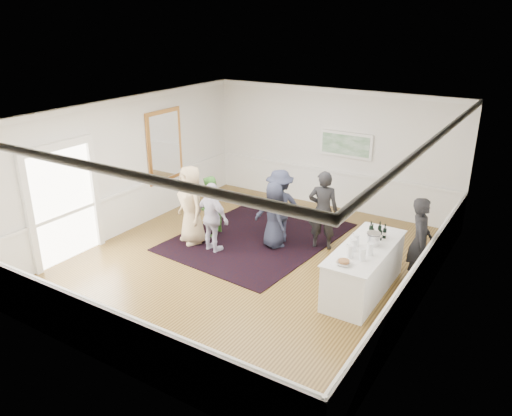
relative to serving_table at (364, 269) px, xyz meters
The scene contains 23 objects.
floor 2.49m from the serving_table, behind, with size 8.00×8.00×0.00m, color olive.
ceiling 3.66m from the serving_table, behind, with size 7.00×8.00×0.02m, color white.
wall_left 6.05m from the serving_table, behind, with size 0.02×8.00×3.20m, color white.
wall_right 1.55m from the serving_table, ahead, with size 0.02×8.00×3.20m, color white.
wall_back 4.74m from the serving_table, 122.02° to the left, with size 7.00×0.02×3.20m, color white.
wall_front 4.90m from the serving_table, 120.81° to the right, with size 7.00×0.02×3.20m, color white.
wainscoting 2.44m from the serving_table, behind, with size 7.00×8.00×1.00m, color white, non-canonical shape.
mirror 6.16m from the serving_table, 168.44° to the left, with size 0.05×1.25×1.85m.
doorway 6.29m from the serving_table, 161.28° to the right, with size 0.10×1.78×2.56m.
landscape_painting 4.55m from the serving_table, 117.94° to the left, with size 1.44×0.06×0.66m.
area_rug 3.21m from the serving_table, 160.60° to the left, with size 3.15×4.13×0.02m, color black.
serving_table is the anchor object (origin of this frame).
bartender 1.23m from the serving_table, 49.24° to the left, with size 0.64×0.42×1.77m, color black.
guest_tan 4.17m from the serving_table, behind, with size 0.90×0.58×1.84m, color tan.
guest_green 4.06m from the serving_table, behind, with size 0.71×0.55×1.46m, color #58AC45.
guest_lilac 3.48m from the serving_table, behind, with size 0.93×0.39×1.59m, color #B5AFC3.
guest_dark_a 2.75m from the serving_table, 155.36° to the left, with size 1.11×0.64×1.72m, color #212538.
guest_dark_b 2.04m from the serving_table, 138.05° to the left, with size 0.66×0.43×1.81m, color black.
guest_navy 2.60m from the serving_table, 160.98° to the left, with size 0.75×0.49×1.53m, color #212538.
wine_bottles 0.81m from the serving_table, 86.76° to the left, with size 0.34×0.27×0.31m.
juice_pitchers 0.68m from the serving_table, 94.60° to the right, with size 0.47×0.62×0.24m.
ice_bucket 0.60m from the serving_table, 62.23° to the left, with size 0.26×0.26×0.24m, color silver.
nut_bowl 1.00m from the serving_table, 95.43° to the right, with size 0.28×0.28×0.08m.
Camera 1 is at (5.11, -8.04, 4.94)m, focal length 35.00 mm.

